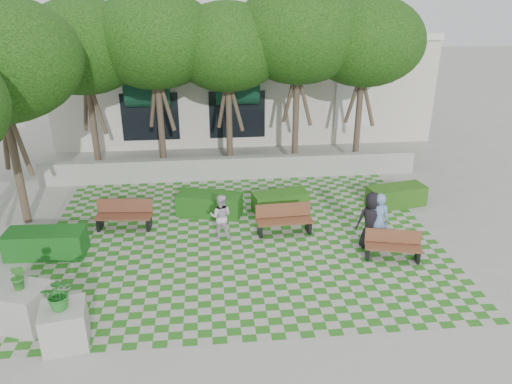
{
  "coord_description": "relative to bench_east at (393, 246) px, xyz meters",
  "views": [
    {
      "loc": [
        -0.93,
        -12.56,
        7.52
      ],
      "look_at": [
        0.5,
        1.5,
        1.4
      ],
      "focal_mm": 35.0,
      "sensor_mm": 36.0,
      "label": 1
    }
  ],
  "objects": [
    {
      "name": "sidewalk_south",
      "position": [
        -4.26,
        -4.21,
        -0.4
      ],
      "size": [
        16.0,
        2.0,
        0.01
      ],
      "primitive_type": "cube",
      "color": "#9E9B93",
      "rests_on": "ground"
    },
    {
      "name": "planter_front",
      "position": [
        -8.47,
        -2.82,
        0.28
      ],
      "size": [
        1.09,
        1.09,
        1.69
      ],
      "rotation": [
        0.0,
        0.0,
        0.17
      ],
      "color": "#9E9B93",
      "rests_on": "ground"
    },
    {
      "name": "bench_mid",
      "position": [
        -2.87,
        1.89,
        0.05
      ],
      "size": [
        1.8,
        0.68,
        0.93
      ],
      "rotation": [
        0.0,
        0.0,
        0.05
      ],
      "color": "brown",
      "rests_on": "ground"
    },
    {
      "name": "bench_west",
      "position": [
        -7.96,
        2.73,
        0.05
      ],
      "size": [
        1.83,
        0.77,
        0.94
      ],
      "rotation": [
        0.0,
        0.0,
        -0.1
      ],
      "color": "brown",
      "rests_on": "ground"
    },
    {
      "name": "hedge_midleft",
      "position": [
        -5.2,
        3.45,
        -0.02
      ],
      "size": [
        2.31,
        1.43,
        0.76
      ],
      "primitive_type": "cube",
      "rotation": [
        0.0,
        0.0,
        -0.28
      ],
      "color": "#194B14",
      "rests_on": "ground"
    },
    {
      "name": "building",
      "position": [
        -3.32,
        14.57,
        2.12
      ],
      "size": [
        18.0,
        8.92,
        5.15
      ],
      "color": "beige",
      "rests_on": "ground"
    },
    {
      "name": "person_white",
      "position": [
        -4.87,
        1.81,
        0.31
      ],
      "size": [
        0.78,
        0.66,
        1.42
      ],
      "primitive_type": "imported",
      "rotation": [
        0.0,
        0.0,
        2.95
      ],
      "color": "silver",
      "rests_on": "ground"
    },
    {
      "name": "ground",
      "position": [
        -4.26,
        0.49,
        -0.4
      ],
      "size": [
        90.0,
        90.0,
        0.0
      ],
      "primitive_type": "plane",
      "color": "gray",
      "rests_on": "ground"
    },
    {
      "name": "retaining_wall",
      "position": [
        -4.26,
        6.69,
        0.05
      ],
      "size": [
        15.0,
        0.36,
        0.9
      ],
      "primitive_type": "cube",
      "color": "#9E9B93",
      "rests_on": "ground"
    },
    {
      "name": "planter_back",
      "position": [
        -9.54,
        -2.07,
        0.15
      ],
      "size": [
        1.28,
        1.28,
        1.66
      ],
      "rotation": [
        0.0,
        0.0,
        -0.35
      ],
      "color": "#9E9B93",
      "rests_on": "ground"
    },
    {
      "name": "hedge_midright",
      "position": [
        -2.75,
        3.55,
        -0.07
      ],
      "size": [
        2.01,
        1.13,
        0.67
      ],
      "primitive_type": "cube",
      "rotation": [
        0.0,
        0.0,
        0.2
      ],
      "color": "#225216",
      "rests_on": "ground"
    },
    {
      "name": "hedge_east",
      "position": [
        1.41,
        3.54,
        -0.04
      ],
      "size": [
        2.17,
        1.19,
        0.72
      ],
      "primitive_type": "cube",
      "rotation": [
        0.0,
        0.0,
        0.19
      ],
      "color": "#244E14",
      "rests_on": "ground"
    },
    {
      "name": "person_dark",
      "position": [
        -0.45,
        0.73,
        0.48
      ],
      "size": [
        0.87,
        0.57,
        1.76
      ],
      "primitive_type": "imported",
      "rotation": [
        0.0,
        0.0,
        3.16
      ],
      "color": "black",
      "rests_on": "ground"
    },
    {
      "name": "bench_east",
      "position": [
        0.0,
        0.0,
        0.0
      ],
      "size": [
        1.67,
        0.89,
        0.83
      ],
      "rotation": [
        0.0,
        0.0,
        -0.24
      ],
      "color": "brown",
      "rests_on": "ground"
    },
    {
      "name": "sidewalk_west",
      "position": [
        -11.46,
        1.49,
        -0.4
      ],
      "size": [
        2.0,
        12.0,
        0.01
      ],
      "primitive_type": "cube",
      "color": "#9E9B93",
      "rests_on": "ground"
    },
    {
      "name": "hedge_west",
      "position": [
        -9.99,
        1.2,
        -0.01
      ],
      "size": [
        2.27,
        0.99,
        0.78
      ],
      "primitive_type": "cube",
      "rotation": [
        0.0,
        0.0,
        -0.04
      ],
      "color": "#144E19",
      "rests_on": "ground"
    },
    {
      "name": "lawn",
      "position": [
        -4.26,
        1.49,
        -0.4
      ],
      "size": [
        12.0,
        12.0,
        0.0
      ],
      "primitive_type": "plane",
      "color": "#2B721E",
      "rests_on": "ground"
    },
    {
      "name": "tree_row",
      "position": [
        -6.12,
        6.44,
        4.78
      ],
      "size": [
        17.7,
        13.4,
        7.41
      ],
      "color": "#47382B",
      "rests_on": "ground"
    },
    {
      "name": "person_blue",
      "position": [
        -0.28,
        0.64,
        0.49
      ],
      "size": [
        0.75,
        0.6,
        1.78
      ],
      "primitive_type": "imported",
      "rotation": [
        0.0,
        0.0,
        2.83
      ],
      "color": "#688ABF",
      "rests_on": "ground"
    }
  ]
}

